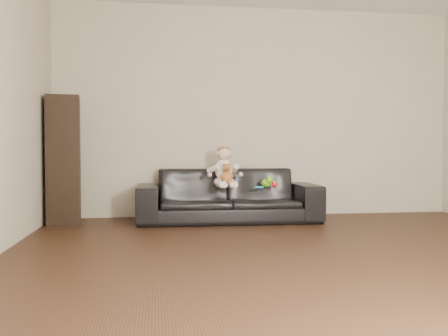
{
  "coord_description": "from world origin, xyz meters",
  "views": [
    {
      "loc": [
        -1.28,
        -3.42,
        0.81
      ],
      "look_at": [
        -0.52,
        2.15,
        0.62
      ],
      "focal_mm": 40.0,
      "sensor_mm": 36.0,
      "label": 1
    }
  ],
  "objects": [
    {
      "name": "baby",
      "position": [
        -0.52,
        2.14,
        0.61
      ],
      "size": [
        0.36,
        0.43,
        0.47
      ],
      "rotation": [
        0.0,
        0.0,
        0.34
      ],
      "color": "#F6D0DA",
      "rests_on": "sofa"
    },
    {
      "name": "sofa",
      "position": [
        -0.46,
        2.25,
        0.3
      ],
      "size": [
        2.09,
        0.84,
        0.61
      ],
      "primitive_type": "imported",
      "rotation": [
        0.0,
        0.0,
        -0.02
      ],
      "color": "black",
      "rests_on": "floor"
    },
    {
      "name": "toy_rattle",
      "position": [
        0.04,
        2.06,
        0.43
      ],
      "size": [
        0.07,
        0.07,
        0.07
      ],
      "primitive_type": "sphere",
      "rotation": [
        0.0,
        0.0,
        -0.03
      ],
      "color": "red",
      "rests_on": "sofa"
    },
    {
      "name": "cabinet",
      "position": [
        -2.3,
        2.35,
        0.71
      ],
      "size": [
        0.41,
        0.53,
        1.42
      ],
      "primitive_type": "cube",
      "rotation": [
        0.0,
        0.0,
        0.12
      ],
      "color": "black",
      "rests_on": "floor"
    },
    {
      "name": "shelf_item",
      "position": [
        -2.28,
        2.35,
        1.03
      ],
      "size": [
        0.21,
        0.27,
        0.28
      ],
      "primitive_type": "cube",
      "rotation": [
        0.0,
        0.0,
        0.12
      ],
      "color": "silver",
      "rests_on": "cabinet"
    },
    {
      "name": "toy_green",
      "position": [
        -0.04,
        2.12,
        0.45
      ],
      "size": [
        0.16,
        0.17,
        0.1
      ],
      "primitive_type": "ellipsoid",
      "rotation": [
        0.0,
        0.0,
        0.4
      ],
      "color": "#72D318",
      "rests_on": "sofa"
    },
    {
      "name": "floor",
      "position": [
        0.0,
        0.0,
        0.0
      ],
      "size": [
        5.5,
        5.5,
        0.0
      ],
      "primitive_type": "plane",
      "color": "#331E12",
      "rests_on": "ground"
    },
    {
      "name": "wall_back",
      "position": [
        0.0,
        2.75,
        1.3
      ],
      "size": [
        5.0,
        0.0,
        5.0
      ],
      "primitive_type": "plane",
      "rotation": [
        1.57,
        0.0,
        0.0
      ],
      "color": "#BAB09D",
      "rests_on": "ground"
    },
    {
      "name": "toy_blue_disc",
      "position": [
        -0.13,
        2.06,
        0.41
      ],
      "size": [
        0.12,
        0.12,
        0.02
      ],
      "primitive_type": "cylinder",
      "rotation": [
        0.0,
        0.0,
        -0.06
      ],
      "color": "#1A9CD3",
      "rests_on": "sofa"
    },
    {
      "name": "teddy_bear",
      "position": [
        -0.51,
        1.99,
        0.56
      ],
      "size": [
        0.15,
        0.15,
        0.22
      ],
      "rotation": [
        0.0,
        0.0,
        0.53
      ],
      "color": "#A1622E",
      "rests_on": "sofa"
    }
  ]
}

